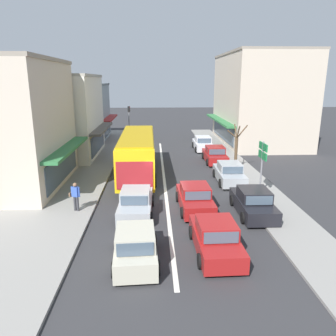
{
  "coord_description": "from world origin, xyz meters",
  "views": [
    {
      "loc": [
        -0.77,
        -19.93,
        7.22
      ],
      "look_at": [
        0.24,
        2.4,
        1.2
      ],
      "focal_mm": 35.0,
      "sensor_mm": 36.0,
      "label": 1
    }
  ],
  "objects_px": {
    "traffic_light_downstreet": "(129,117)",
    "street_tree_right": "(236,150)",
    "sedan_queue_far_back": "(195,198)",
    "hatchback_adjacent_lane_lead": "(136,246)",
    "pedestrian_with_handbag_near": "(75,195)",
    "sedan_adjacent_lane_trail": "(136,203)",
    "directional_road_sign": "(263,156)",
    "parked_sedan_kerb_rear": "(203,144)",
    "parked_sedan_kerb_front": "(253,203)",
    "sedan_queue_gap_filler": "(216,238)",
    "parked_sedan_kerb_second": "(229,173)",
    "city_bus": "(137,152)",
    "parked_sedan_kerb_third": "(215,155)"
  },
  "relations": [
    {
      "from": "city_bus",
      "to": "street_tree_right",
      "type": "relative_size",
      "value": 2.83
    },
    {
      "from": "street_tree_right",
      "to": "parked_sedan_kerb_rear",
      "type": "bearing_deg",
      "value": 99.03
    },
    {
      "from": "city_bus",
      "to": "sedan_queue_far_back",
      "type": "xyz_separation_m",
      "value": [
        3.58,
        -7.12,
        -1.22
      ]
    },
    {
      "from": "sedan_adjacent_lane_trail",
      "to": "parked_sedan_kerb_front",
      "type": "height_order",
      "value": "same"
    },
    {
      "from": "parked_sedan_kerb_third",
      "to": "parked_sedan_kerb_rear",
      "type": "bearing_deg",
      "value": 93.11
    },
    {
      "from": "parked_sedan_kerb_front",
      "to": "directional_road_sign",
      "type": "bearing_deg",
      "value": 64.7
    },
    {
      "from": "sedan_queue_gap_filler",
      "to": "parked_sedan_kerb_third",
      "type": "height_order",
      "value": "same"
    },
    {
      "from": "city_bus",
      "to": "parked_sedan_kerb_rear",
      "type": "distance_m",
      "value": 11.45
    },
    {
      "from": "pedestrian_with_handbag_near",
      "to": "parked_sedan_kerb_third",
      "type": "bearing_deg",
      "value": 48.87
    },
    {
      "from": "sedan_queue_far_back",
      "to": "directional_road_sign",
      "type": "height_order",
      "value": "directional_road_sign"
    },
    {
      "from": "hatchback_adjacent_lane_lead",
      "to": "pedestrian_with_handbag_near",
      "type": "xyz_separation_m",
      "value": [
        -3.58,
        5.3,
        0.36
      ]
    },
    {
      "from": "parked_sedan_kerb_front",
      "to": "street_tree_right",
      "type": "bearing_deg",
      "value": 82.47
    },
    {
      "from": "sedan_queue_far_back",
      "to": "hatchback_adjacent_lane_lead",
      "type": "xyz_separation_m",
      "value": [
        -3.12,
        -5.59,
        0.05
      ]
    },
    {
      "from": "hatchback_adjacent_lane_lead",
      "to": "pedestrian_with_handbag_near",
      "type": "bearing_deg",
      "value": 124.07
    },
    {
      "from": "directional_road_sign",
      "to": "parked_sedan_kerb_second",
      "type": "bearing_deg",
      "value": 109.92
    },
    {
      "from": "parked_sedan_kerb_second",
      "to": "parked_sedan_kerb_rear",
      "type": "xyz_separation_m",
      "value": [
        -0.25,
        11.45,
        0.0
      ]
    },
    {
      "from": "parked_sedan_kerb_rear",
      "to": "traffic_light_downstreet",
      "type": "relative_size",
      "value": 1.0
    },
    {
      "from": "hatchback_adjacent_lane_lead",
      "to": "sedan_adjacent_lane_trail",
      "type": "bearing_deg",
      "value": 92.72
    },
    {
      "from": "city_bus",
      "to": "directional_road_sign",
      "type": "distance_m",
      "value": 9.64
    },
    {
      "from": "parked_sedan_kerb_third",
      "to": "directional_road_sign",
      "type": "bearing_deg",
      "value": -82.92
    },
    {
      "from": "pedestrian_with_handbag_near",
      "to": "sedan_queue_gap_filler",
      "type": "bearing_deg",
      "value": -33.46
    },
    {
      "from": "traffic_light_downstreet",
      "to": "street_tree_right",
      "type": "height_order",
      "value": "traffic_light_downstreet"
    },
    {
      "from": "sedan_queue_gap_filler",
      "to": "parked_sedan_kerb_second",
      "type": "distance_m",
      "value": 10.35
    },
    {
      "from": "sedan_queue_gap_filler",
      "to": "parked_sedan_kerb_second",
      "type": "height_order",
      "value": "same"
    },
    {
      "from": "parked_sedan_kerb_rear",
      "to": "traffic_light_downstreet",
      "type": "bearing_deg",
      "value": 144.27
    },
    {
      "from": "parked_sedan_kerb_second",
      "to": "pedestrian_with_handbag_near",
      "type": "height_order",
      "value": "pedestrian_with_handbag_near"
    },
    {
      "from": "sedan_adjacent_lane_trail",
      "to": "sedan_queue_far_back",
      "type": "relative_size",
      "value": 1.0
    },
    {
      "from": "traffic_light_downstreet",
      "to": "street_tree_right",
      "type": "bearing_deg",
      "value": -56.75
    },
    {
      "from": "sedan_queue_far_back",
      "to": "street_tree_right",
      "type": "height_order",
      "value": "street_tree_right"
    },
    {
      "from": "traffic_light_downstreet",
      "to": "directional_road_sign",
      "type": "height_order",
      "value": "traffic_light_downstreet"
    },
    {
      "from": "sedan_adjacent_lane_trail",
      "to": "street_tree_right",
      "type": "bearing_deg",
      "value": 47.71
    },
    {
      "from": "hatchback_adjacent_lane_lead",
      "to": "parked_sedan_kerb_third",
      "type": "relative_size",
      "value": 0.9
    },
    {
      "from": "city_bus",
      "to": "parked_sedan_kerb_second",
      "type": "distance_m",
      "value": 7.15
    },
    {
      "from": "parked_sedan_kerb_second",
      "to": "sedan_queue_gap_filler",
      "type": "bearing_deg",
      "value": -106.07
    },
    {
      "from": "hatchback_adjacent_lane_lead",
      "to": "street_tree_right",
      "type": "height_order",
      "value": "street_tree_right"
    },
    {
      "from": "hatchback_adjacent_lane_lead",
      "to": "sedan_queue_gap_filler",
      "type": "distance_m",
      "value": 3.47
    },
    {
      "from": "pedestrian_with_handbag_near",
      "to": "parked_sedan_kerb_second",
      "type": "bearing_deg",
      "value": 28.43
    },
    {
      "from": "traffic_light_downstreet",
      "to": "pedestrian_with_handbag_near",
      "type": "bearing_deg",
      "value": -93.62
    },
    {
      "from": "sedan_queue_far_back",
      "to": "directional_road_sign",
      "type": "xyz_separation_m",
      "value": [
        4.35,
        1.71,
        2.04
      ]
    },
    {
      "from": "parked_sedan_kerb_third",
      "to": "traffic_light_downstreet",
      "type": "bearing_deg",
      "value": 126.78
    },
    {
      "from": "parked_sedan_kerb_front",
      "to": "traffic_light_downstreet",
      "type": "xyz_separation_m",
      "value": [
        -8.4,
        23.23,
        2.19
      ]
    },
    {
      "from": "parked_sedan_kerb_third",
      "to": "pedestrian_with_handbag_near",
      "type": "xyz_separation_m",
      "value": [
        -9.9,
        -11.33,
        0.4
      ]
    },
    {
      "from": "parked_sedan_kerb_second",
      "to": "traffic_light_downstreet",
      "type": "height_order",
      "value": "traffic_light_downstreet"
    },
    {
      "from": "traffic_light_downstreet",
      "to": "street_tree_right",
      "type": "distance_m",
      "value": 17.44
    },
    {
      "from": "hatchback_adjacent_lane_lead",
      "to": "directional_road_sign",
      "type": "distance_m",
      "value": 10.64
    },
    {
      "from": "parked_sedan_kerb_rear",
      "to": "pedestrian_with_handbag_near",
      "type": "relative_size",
      "value": 2.58
    },
    {
      "from": "sedan_adjacent_lane_trail",
      "to": "city_bus",
      "type": "bearing_deg",
      "value": 91.68
    },
    {
      "from": "parked_sedan_kerb_second",
      "to": "parked_sedan_kerb_front",
      "type": "bearing_deg",
      "value": -90.14
    },
    {
      "from": "city_bus",
      "to": "parked_sedan_kerb_rear",
      "type": "relative_size",
      "value": 2.59
    },
    {
      "from": "city_bus",
      "to": "parked_sedan_kerb_front",
      "type": "xyz_separation_m",
      "value": [
        6.71,
        -7.99,
        -1.22
      ]
    }
  ]
}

